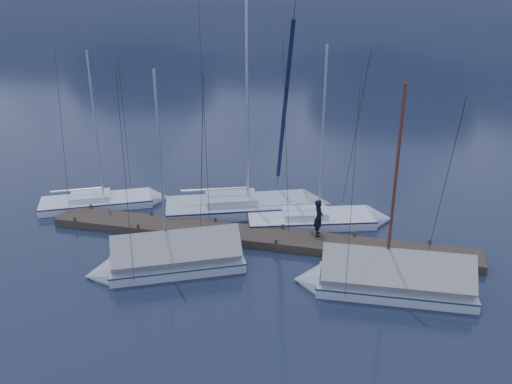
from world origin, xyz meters
TOP-DOWN VIEW (x-y plane):
  - ground at (0.00, 0.00)m, footprint 1000.00×1000.00m
  - dock at (0.00, 2.00)m, footprint 18.00×1.50m
  - mooring_posts at (-0.50, 2.00)m, footprint 15.12×1.52m
  - sailboat_open_left at (-7.61, 4.08)m, footprint 6.18×4.27m
  - sailboat_open_mid at (-0.57, 5.06)m, footprint 8.11×4.90m
  - sailboat_open_right at (2.77, 4.42)m, footprint 6.75×3.76m
  - sailboat_covered_near at (5.18, -0.67)m, footprint 6.37×2.71m
  - sailboat_covered_far at (-2.78, -1.17)m, footprint 6.06×4.19m
  - person at (2.53, 2.45)m, footprint 0.44×0.61m

SIDE VIEW (x-z plane):
  - ground at x=0.00m, z-range 0.00..0.00m
  - dock at x=0.00m, z-range -0.16..0.38m
  - sailboat_open_left at x=-7.61m, z-range -3.87..4.15m
  - sailboat_open_right at x=2.77m, z-range -4.15..4.45m
  - sailboat_open_mid at x=-0.57m, z-range -5.00..5.37m
  - mooring_posts at x=-0.50m, z-range 0.17..0.52m
  - sailboat_covered_far at x=-2.78m, z-range -3.73..4.54m
  - sailboat_covered_near at x=5.18m, z-range -3.67..4.49m
  - person at x=2.53m, z-range 0.34..1.90m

